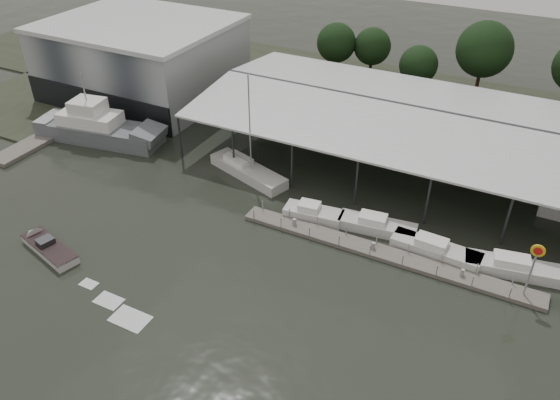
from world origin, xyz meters
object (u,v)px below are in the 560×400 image
at_px(grey_trawler, 100,128).
at_px(speedboat_underway, 46,246).
at_px(white_sailboat, 247,170).
at_px(shell_fuel_sign, 534,261).

bearing_deg(grey_trawler, speedboat_underway, -70.21).
bearing_deg(grey_trawler, white_sailboat, -6.97).
xyz_separation_m(shell_fuel_sign, grey_trawler, (-50.54, 5.46, -2.35)).
bearing_deg(grey_trawler, shell_fuel_sign, -15.84).
bearing_deg(white_sailboat, grey_trawler, -158.99).
distance_m(shell_fuel_sign, white_sailboat, 30.86).
bearing_deg(speedboat_underway, grey_trawler, -45.75).
xyz_separation_m(grey_trawler, white_sailboat, (20.53, 0.97, -0.94)).
xyz_separation_m(shell_fuel_sign, white_sailboat, (-30.01, 6.43, -3.28)).
bearing_deg(white_sailboat, shell_fuel_sign, 6.22).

